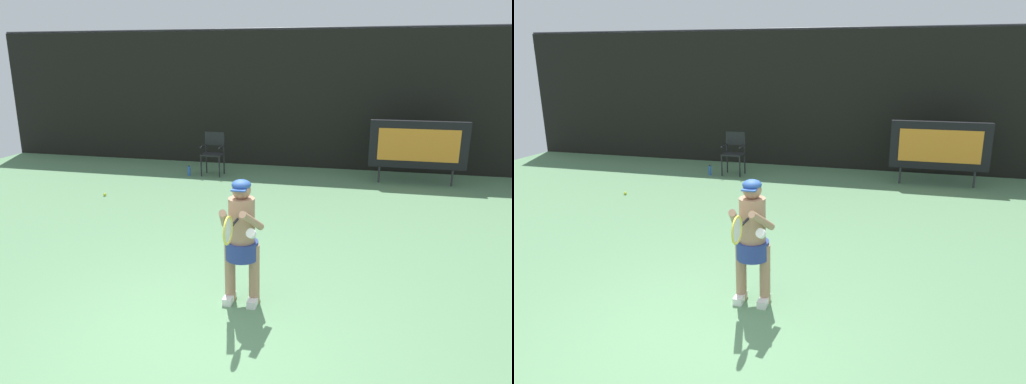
% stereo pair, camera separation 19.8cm
% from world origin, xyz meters
% --- Properties ---
extents(ground, '(18.00, 22.00, 0.03)m').
position_xyz_m(ground, '(0.00, -0.19, -0.01)').
color(ground, '#58855A').
extents(backdrop_screen, '(18.00, 0.12, 3.66)m').
position_xyz_m(backdrop_screen, '(0.00, 8.50, 1.81)').
color(backdrop_screen, black).
rests_on(backdrop_screen, ground).
extents(scoreboard, '(2.20, 0.21, 1.50)m').
position_xyz_m(scoreboard, '(2.82, 7.22, 0.95)').
color(scoreboard, black).
rests_on(scoreboard, ground).
extents(umpire_chair, '(0.52, 0.44, 1.08)m').
position_xyz_m(umpire_chair, '(-2.13, 7.06, 0.62)').
color(umpire_chair, black).
rests_on(umpire_chair, ground).
extents(water_bottle, '(0.07, 0.07, 0.27)m').
position_xyz_m(water_bottle, '(-2.70, 6.79, 0.12)').
color(water_bottle, blue).
rests_on(water_bottle, ground).
extents(tennis_player, '(0.53, 0.61, 1.53)m').
position_xyz_m(tennis_player, '(0.28, 0.86, 0.85)').
color(tennis_player, white).
rests_on(tennis_player, ground).
extents(tennis_racket, '(0.03, 0.60, 0.31)m').
position_xyz_m(tennis_racket, '(0.27, 0.36, 1.11)').
color(tennis_racket, black).
extents(tennis_ball_loose, '(0.07, 0.07, 0.07)m').
position_xyz_m(tennis_ball_loose, '(-3.81, 4.61, 0.03)').
color(tennis_ball_loose, '#CCDB3D').
rests_on(tennis_ball_loose, ground).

